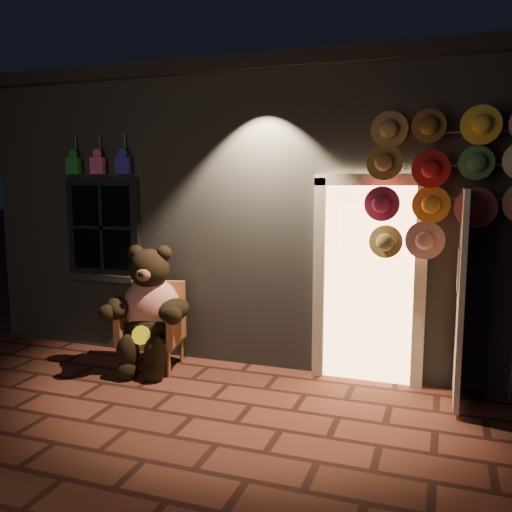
% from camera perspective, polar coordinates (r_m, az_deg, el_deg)
% --- Properties ---
extents(ground, '(60.00, 60.00, 0.00)m').
position_cam_1_polar(ground, '(5.15, -6.68, -16.40)').
color(ground, brown).
rests_on(ground, ground).
extents(shop_building, '(7.30, 5.95, 3.51)m').
position_cam_1_polar(shop_building, '(8.47, 5.12, 5.29)').
color(shop_building, slate).
rests_on(shop_building, ground).
extents(wicker_armchair, '(0.76, 0.71, 0.96)m').
position_cam_1_polar(wicker_armchair, '(6.35, -10.71, -7.16)').
color(wicker_armchair, '#B17B44').
rests_on(wicker_armchair, ground).
extents(teddy_bear, '(1.03, 0.88, 1.44)m').
position_cam_1_polar(teddy_bear, '(6.19, -11.21, -5.61)').
color(teddy_bear, red).
rests_on(teddy_bear, ground).
extents(hat_rack, '(1.75, 0.22, 2.80)m').
position_cam_1_polar(hat_rack, '(5.48, 19.51, 7.76)').
color(hat_rack, '#59595E').
rests_on(hat_rack, ground).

